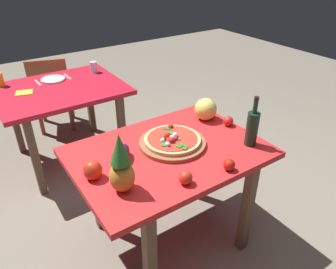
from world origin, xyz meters
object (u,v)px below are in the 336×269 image
Objects in this scene: background_table at (62,98)px; pizza at (172,139)px; pineapple_left at (121,166)px; melon at (206,109)px; napkin_folded at (24,93)px; wine_bottle at (252,128)px; eggplant at (120,155)px; pizza_board at (172,143)px; dining_chair at (51,90)px; display_table at (168,163)px; bell_pepper at (93,170)px; fork_utensil at (38,83)px; tomato_beside_pepper at (229,165)px; tomato_near_board at (228,121)px; knife_utensil at (68,77)px; tomato_by_bottle at (185,178)px; drinking_glass_water at (94,67)px; dinner_plate at (53,79)px.

background_table is 1.39m from pizza.
background_table is at bearing 84.04° from pineapple_left.
melon is 1.59m from napkin_folded.
wine_bottle reaches higher than eggplant.
dining_chair is at bearing 96.21° from pizza_board.
display_table is 7.35× the size of melon.
bell_pepper is at bearing 166.43° from wine_bottle.
pizza is 1.78× the size of eggplant.
wine_bottle is 1.82× the size of fork_utensil.
napkin_folded is at bearing 111.26° from tomato_beside_pepper.
fork_utensil is at bearing 119.58° from tomato_near_board.
knife_utensil is at bearing 20.84° from napkin_folded.
wine_bottle reaches higher than tomato_by_bottle.
tomato_by_bottle is (0.06, -2.37, 0.31)m from dining_chair.
background_table is 1.28× the size of dining_chair.
drinking_glass_water reaches higher than tomato_beside_pepper.
drinking_glass_water is (0.18, 1.60, 0.15)m from display_table.
dining_chair is 2.03m from eggplant.
bell_pepper is 1.62m from dinner_plate.
drinking_glass_water is at bearing 12.72° from napkin_folded.
pizza_board is 2.64× the size of melon.
fork_utensil is (-0.13, 0.22, 0.10)m from background_table.
bell_pepper is at bearing -163.42° from eggplant.
bell_pepper is 0.50m from tomato_by_bottle.
wine_bottle is 1.63× the size of eggplant.
tomato_near_board is 1.61m from drinking_glass_water.
drinking_glass_water is (0.34, -0.46, 0.32)m from dining_chair.
fork_utensil is at bearing 180.00° from dinner_plate.
fork_utensil is at bearing 83.88° from dining_chair.
display_table is 1.61m from drinking_glass_water.
wine_bottle reaches higher than tomato_near_board.
melon reaches higher than tomato_beside_pepper.
tomato_by_bottle reaches higher than display_table.
fork_utensil is (-0.27, 1.92, -0.03)m from tomato_by_bottle.
dinner_plate is at bearing 84.57° from pineapple_left.
pizza_board reaches higher than knife_utensil.
background_table is 0.69m from dining_chair.
pizza_board is 2.11× the size of eggplant.
napkin_folded is (-0.36, -0.62, 0.27)m from dining_chair.
eggplant is at bearing 178.00° from tomato_near_board.
bell_pepper is 1.58× the size of tomato_near_board.
eggplant reaches higher than pizza_board.
dinner_plate is 1.57× the size of napkin_folded.
pizza_board is at bearing -2.95° from eggplant.
tomato_beside_pepper is at bearing -117.39° from melon.
melon is at bearing 126.78° from dining_chair.
tomato_by_bottle is 1.80m from napkin_folded.
pineapple_left is 1.81m from knife_utensil.
napkin_folded is (-0.29, 0.05, 0.10)m from background_table.
wine_bottle is at bearing -3.69° from pineapple_left.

